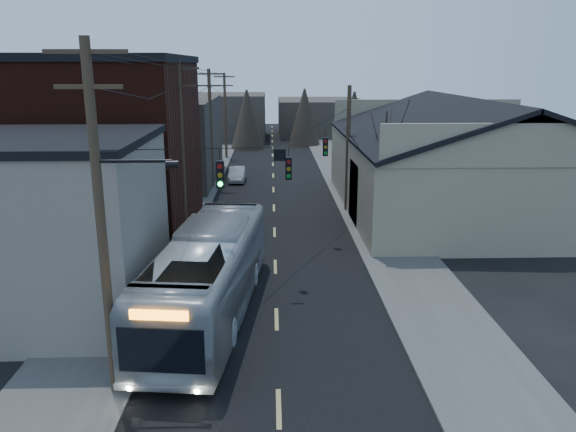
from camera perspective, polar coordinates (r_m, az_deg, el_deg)
The scene contains 13 objects.
road_surface at distance 43.53m, azimuth -1.47°, elevation 2.13°, with size 9.00×110.00×0.02m, color black.
sidewalk_left at distance 43.98m, azimuth -9.98°, elevation 2.10°, with size 4.00×110.00×0.12m, color #474744.
sidewalk_right at distance 44.02m, azimuth 7.02°, elevation 2.23°, with size 4.00×110.00×0.12m, color #474744.
building_clapboard at distance 24.00m, azimuth -23.27°, elevation -1.29°, with size 8.00×8.00×7.00m, color slate.
building_brick at distance 34.21m, azimuth -18.54°, elevation 6.31°, with size 10.00×12.00×10.00m, color black.
building_left_far at distance 49.71m, azimuth -12.65°, elevation 7.48°, with size 9.00×14.00×7.00m, color #38322D.
warehouse at distance 40.29m, azimuth 17.42°, elevation 4.29°, with size 16.16×20.60×7.73m.
building_far_left at distance 77.94m, azimuth -6.11°, elevation 10.01°, with size 10.00×12.00×6.00m, color #38322D.
building_far_right at distance 83.05m, azimuth 3.27°, elevation 10.03°, with size 12.00×14.00×5.00m, color #38322D.
bare_tree at distance 33.67m, azimuth 9.74°, elevation 4.32°, with size 0.40×0.40×7.20m, color black.
utility_lines at distance 37.00m, azimuth -6.34°, elevation 7.52°, with size 11.24×45.28×10.50m.
bus at distance 22.47m, azimuth -8.11°, elevation -5.93°, with size 2.95×12.61×3.51m, color #9DA4A8.
parked_car at distance 48.88m, azimuth -5.19°, elevation 4.25°, with size 1.33×3.82×1.26m, color #979A9E.
Camera 1 is at (-0.16, -12.42, 9.75)m, focal length 35.00 mm.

